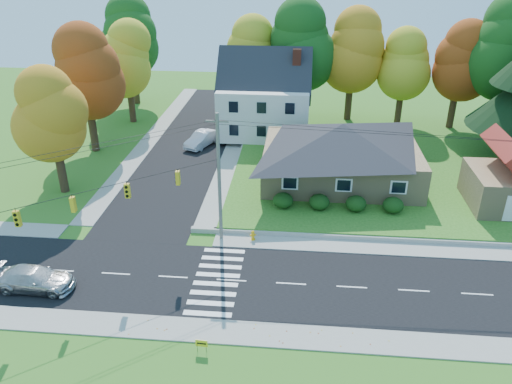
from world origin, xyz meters
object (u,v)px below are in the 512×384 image
silver_sedan (34,279)px  fire_hydrant (253,236)px  ranch_house (341,151)px  white_car (202,139)px

silver_sedan → fire_hydrant: (13.56, 7.22, -0.37)m
silver_sedan → fire_hydrant: 15.37m
ranch_house → fire_hydrant: ranch_house is taller
ranch_house → white_car: bearing=150.3°
ranch_house → white_car: 17.03m
white_car → fire_hydrant: 20.62m
silver_sedan → fire_hydrant: bearing=-60.8°
fire_hydrant → white_car: bearing=111.6°
ranch_house → white_car: size_ratio=2.95×
ranch_house → silver_sedan: bearing=-138.8°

